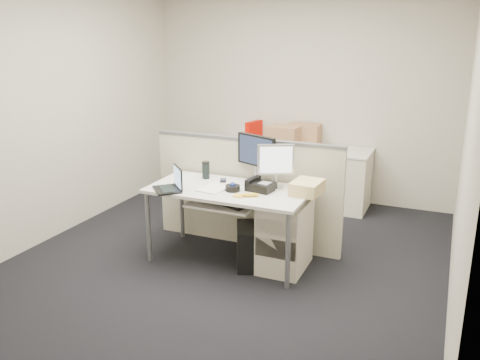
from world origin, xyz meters
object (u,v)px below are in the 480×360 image
at_px(desk, 229,195).
at_px(desk_phone, 261,187).
at_px(laptop, 167,179).
at_px(monitor_main, 256,158).

height_order(desk, desk_phone, desk_phone).
bearing_deg(laptop, desk, 75.60).
relative_size(desk, desk_phone, 6.25).
bearing_deg(desk, laptop, -150.90).
distance_m(desk, monitor_main, 0.46).
bearing_deg(monitor_main, desk, -92.69).
distance_m(desk, laptop, 0.60).
distance_m(monitor_main, desk_phone, 0.36).
bearing_deg(laptop, desk_phone, 69.56).
relative_size(monitor_main, laptop, 1.59).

